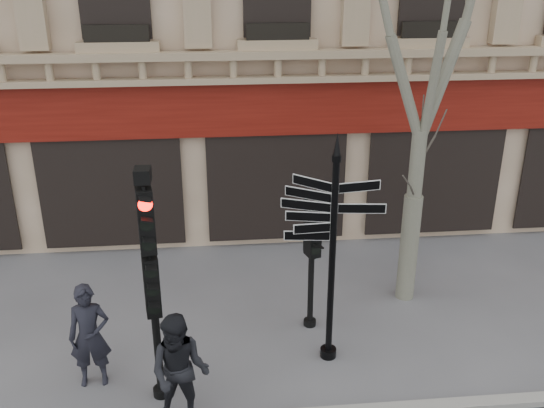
{
  "coord_description": "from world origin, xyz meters",
  "views": [
    {
      "loc": [
        -1.46,
        -8.99,
        6.98
      ],
      "look_at": [
        -0.53,
        0.6,
        2.95
      ],
      "focal_mm": 40.0,
      "sensor_mm": 36.0,
      "label": 1
    }
  ],
  "objects_px": {
    "fingerpost": "(334,214)",
    "pedestrian_a": "(90,336)",
    "traffic_signal_main": "(150,261)",
    "pedestrian_b": "(180,372)",
    "traffic_signal_secondary": "(312,245)"
  },
  "relations": [
    {
      "from": "fingerpost",
      "to": "pedestrian_a",
      "type": "height_order",
      "value": "fingerpost"
    },
    {
      "from": "traffic_signal_main",
      "to": "pedestrian_a",
      "type": "relative_size",
      "value": 2.14
    },
    {
      "from": "fingerpost",
      "to": "traffic_signal_main",
      "type": "bearing_deg",
      "value": -148.94
    },
    {
      "from": "traffic_signal_secondary",
      "to": "traffic_signal_main",
      "type": "bearing_deg",
      "value": -164.23
    },
    {
      "from": "traffic_signal_main",
      "to": "pedestrian_a",
      "type": "height_order",
      "value": "traffic_signal_main"
    },
    {
      "from": "traffic_signal_main",
      "to": "pedestrian_a",
      "type": "bearing_deg",
      "value": 148.72
    },
    {
      "from": "fingerpost",
      "to": "pedestrian_a",
      "type": "bearing_deg",
      "value": -159.05
    },
    {
      "from": "traffic_signal_main",
      "to": "pedestrian_b",
      "type": "relative_size",
      "value": 2.07
    },
    {
      "from": "traffic_signal_main",
      "to": "pedestrian_b",
      "type": "xyz_separation_m",
      "value": [
        0.39,
        -0.7,
        -1.59
      ]
    },
    {
      "from": "fingerpost",
      "to": "pedestrian_a",
      "type": "distance_m",
      "value": 4.63
    },
    {
      "from": "traffic_signal_main",
      "to": "pedestrian_a",
      "type": "xyz_separation_m",
      "value": [
        -1.18,
        0.46,
        -1.62
      ]
    },
    {
      "from": "traffic_signal_secondary",
      "to": "fingerpost",
      "type": "bearing_deg",
      "value": -97.07
    },
    {
      "from": "traffic_signal_main",
      "to": "traffic_signal_secondary",
      "type": "relative_size",
      "value": 1.57
    },
    {
      "from": "traffic_signal_main",
      "to": "pedestrian_b",
      "type": "distance_m",
      "value": 1.78
    },
    {
      "from": "traffic_signal_main",
      "to": "pedestrian_b",
      "type": "bearing_deg",
      "value": -70.78
    }
  ]
}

